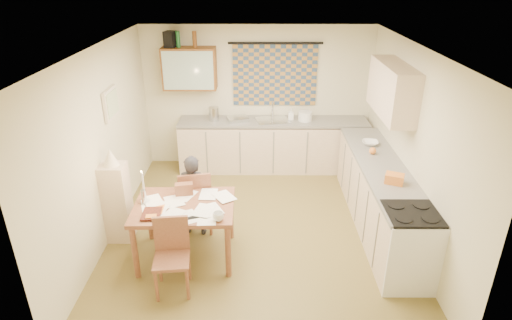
{
  "coord_description": "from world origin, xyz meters",
  "views": [
    {
      "loc": [
        0.0,
        -5.12,
        3.39
      ],
      "look_at": [
        -0.02,
        0.2,
        0.96
      ],
      "focal_mm": 30.0,
      "sensor_mm": 36.0,
      "label": 1
    }
  ],
  "objects_px": {
    "counter_back": "(273,145)",
    "chair_far": "(196,212)",
    "counter_right": "(379,196)",
    "stove": "(406,247)",
    "shelf_stand": "(117,203)",
    "dining_table": "(186,231)",
    "person": "(193,195)"
  },
  "relations": [
    {
      "from": "counter_right",
      "to": "shelf_stand",
      "type": "distance_m",
      "value": 3.56
    },
    {
      "from": "counter_back",
      "to": "stove",
      "type": "height_order",
      "value": "stove"
    },
    {
      "from": "stove",
      "to": "shelf_stand",
      "type": "xyz_separation_m",
      "value": [
        -3.54,
        0.85,
        0.08
      ]
    },
    {
      "from": "counter_back",
      "to": "counter_right",
      "type": "relative_size",
      "value": 1.12
    },
    {
      "from": "shelf_stand",
      "to": "chair_far",
      "type": "bearing_deg",
      "value": 11.15
    },
    {
      "from": "counter_back",
      "to": "shelf_stand",
      "type": "xyz_separation_m",
      "value": [
        -2.12,
        -2.21,
        0.09
      ]
    },
    {
      "from": "stove",
      "to": "shelf_stand",
      "type": "height_order",
      "value": "shelf_stand"
    },
    {
      "from": "counter_right",
      "to": "dining_table",
      "type": "distance_m",
      "value": 2.7
    },
    {
      "from": "counter_back",
      "to": "chair_far",
      "type": "height_order",
      "value": "chair_far"
    },
    {
      "from": "counter_back",
      "to": "dining_table",
      "type": "bearing_deg",
      "value": -114.11
    },
    {
      "from": "stove",
      "to": "chair_far",
      "type": "relative_size",
      "value": 0.98
    },
    {
      "from": "counter_back",
      "to": "chair_far",
      "type": "distance_m",
      "value": 2.31
    },
    {
      "from": "stove",
      "to": "person",
      "type": "distance_m",
      "value": 2.74
    },
    {
      "from": "person",
      "to": "shelf_stand",
      "type": "distance_m",
      "value": 0.99
    },
    {
      "from": "counter_back",
      "to": "chair_far",
      "type": "bearing_deg",
      "value": -119.17
    },
    {
      "from": "counter_right",
      "to": "chair_far",
      "type": "xyz_separation_m",
      "value": [
        -2.55,
        -0.16,
        -0.16
      ]
    },
    {
      "from": "shelf_stand",
      "to": "counter_back",
      "type": "bearing_deg",
      "value": 46.2
    },
    {
      "from": "dining_table",
      "to": "stove",
      "type": "bearing_deg",
      "value": -11.13
    },
    {
      "from": "shelf_stand",
      "to": "dining_table",
      "type": "bearing_deg",
      "value": -22.56
    },
    {
      "from": "dining_table",
      "to": "person",
      "type": "xyz_separation_m",
      "value": [
        0.03,
        0.53,
        0.2
      ]
    },
    {
      "from": "counter_right",
      "to": "stove",
      "type": "xyz_separation_m",
      "value": [
        -0.0,
        -1.21,
        0.01
      ]
    },
    {
      "from": "stove",
      "to": "counter_right",
      "type": "bearing_deg",
      "value": 90.0
    },
    {
      "from": "dining_table",
      "to": "chair_far",
      "type": "xyz_separation_m",
      "value": [
        0.04,
        0.59,
        -0.09
      ]
    },
    {
      "from": "chair_far",
      "to": "counter_right",
      "type": "bearing_deg",
      "value": 172.27
    },
    {
      "from": "chair_far",
      "to": "shelf_stand",
      "type": "relative_size",
      "value": 0.87
    },
    {
      "from": "person",
      "to": "chair_far",
      "type": "bearing_deg",
      "value": -96.66
    },
    {
      "from": "counter_back",
      "to": "person",
      "type": "xyz_separation_m",
      "value": [
        -1.13,
        -2.07,
        0.13
      ]
    },
    {
      "from": "stove",
      "to": "dining_table",
      "type": "xyz_separation_m",
      "value": [
        -2.59,
        0.45,
        -0.08
      ]
    },
    {
      "from": "chair_far",
      "to": "dining_table",
      "type": "bearing_deg",
      "value": 74.6
    },
    {
      "from": "counter_right",
      "to": "counter_back",
      "type": "bearing_deg",
      "value": 127.55
    },
    {
      "from": "counter_right",
      "to": "person",
      "type": "relative_size",
      "value": 2.54
    },
    {
      "from": "counter_back",
      "to": "stove",
      "type": "distance_m",
      "value": 3.37
    }
  ]
}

